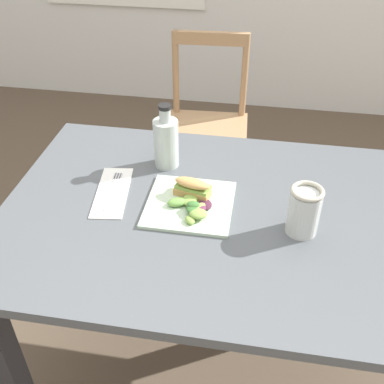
{
  "coord_description": "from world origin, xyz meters",
  "views": [
    {
      "loc": [
        0.25,
        -1.03,
        1.58
      ],
      "look_at": [
        0.07,
        0.04,
        0.76
      ],
      "focal_mm": 43.55,
      "sensor_mm": 36.0,
      "label": 1
    }
  ],
  "objects": [
    {
      "name": "bottle_cold_brew",
      "position": [
        -0.04,
        0.2,
        0.82
      ],
      "size": [
        0.08,
        0.08,
        0.21
      ],
      "color": "black",
      "rests_on": "dining_table"
    },
    {
      "name": "chair_wooden_far",
      "position": [
        -0.01,
        0.99,
        0.45
      ],
      "size": [
        0.42,
        0.42,
        0.87
      ],
      "color": "tan",
      "rests_on": "ground"
    },
    {
      "name": "salad_mixed_greens",
      "position": [
        0.08,
        -0.03,
        0.76
      ],
      "size": [
        0.14,
        0.14,
        0.03
      ],
      "color": "#84A84C",
      "rests_on": "plate_lunch"
    },
    {
      "name": "dining_table",
      "position": [
        0.13,
        -0.02,
        0.61
      ],
      "size": [
        1.2,
        0.85,
        0.74
      ],
      "color": "#51565B",
      "rests_on": "ground"
    },
    {
      "name": "fork_on_napkin",
      "position": [
        -0.17,
        0.04,
        0.75
      ],
      "size": [
        0.03,
        0.19,
        0.0
      ],
      "color": "silver",
      "rests_on": "napkin_folded"
    },
    {
      "name": "ground_plane",
      "position": [
        0.0,
        0.0,
        0.0
      ],
      "size": [
        8.67,
        8.67,
        0.0
      ],
      "primitive_type": "plane",
      "color": "brown"
    },
    {
      "name": "napkin_folded",
      "position": [
        -0.17,
        0.02,
        0.74
      ],
      "size": [
        0.13,
        0.26,
        0.0
      ],
      "primitive_type": "cube",
      "rotation": [
        0.0,
        0.0,
        0.14
      ],
      "color": "white",
      "rests_on": "dining_table"
    },
    {
      "name": "sandwich_half_front",
      "position": [
        0.07,
        0.04,
        0.78
      ],
      "size": [
        0.11,
        0.07,
        0.06
      ],
      "color": "tan",
      "rests_on": "plate_lunch"
    },
    {
      "name": "plate_lunch",
      "position": [
        0.07,
        -0.0,
        0.74
      ],
      "size": [
        0.25,
        0.25,
        0.01
      ],
      "primitive_type": "cube",
      "color": "beige",
      "rests_on": "dining_table"
    },
    {
      "name": "mason_jar_iced_tea",
      "position": [
        0.39,
        -0.06,
        0.8
      ],
      "size": [
        0.09,
        0.09,
        0.14
      ],
      "color": "#C67528",
      "rests_on": "dining_table"
    }
  ]
}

